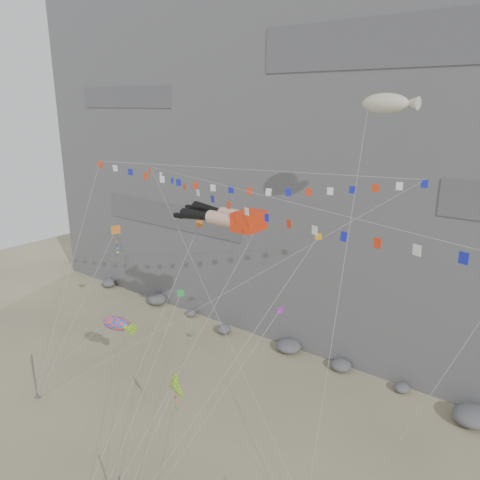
% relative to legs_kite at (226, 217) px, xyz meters
% --- Properties ---
extents(ground, '(120.00, 120.00, 0.00)m').
position_rel_legs_kite_xyz_m(ground, '(0.26, -6.96, -16.54)').
color(ground, tan).
rests_on(ground, ground).
extents(cliff, '(80.00, 28.00, 50.00)m').
position_rel_legs_kite_xyz_m(cliff, '(0.26, 25.04, 8.46)').
color(cliff, slate).
rests_on(cliff, ground).
extents(talus_boulders, '(60.00, 3.00, 1.20)m').
position_rel_legs_kite_xyz_m(talus_boulders, '(0.26, 10.04, -15.94)').
color(talus_boulders, '#5E5E63').
rests_on(talus_boulders, ground).
extents(anchor_pole_left, '(0.12, 0.12, 4.35)m').
position_rel_legs_kite_xyz_m(anchor_pole_left, '(-13.45, -10.43, -14.37)').
color(anchor_pole_left, slate).
rests_on(anchor_pole_left, ground).
extents(legs_kite, '(8.20, 15.37, 21.67)m').
position_rel_legs_kite_xyz_m(legs_kite, '(0.00, 0.00, 0.00)').
color(legs_kite, red).
rests_on(legs_kite, ground).
extents(flag_banner_upper, '(27.02, 15.11, 27.27)m').
position_rel_legs_kite_xyz_m(flag_banner_upper, '(0.95, 0.57, 3.79)').
color(flag_banner_upper, red).
rests_on(flag_banner_upper, ground).
extents(flag_banner_lower, '(33.10, 11.67, 22.31)m').
position_rel_legs_kite_xyz_m(flag_banner_lower, '(4.64, -2.37, 2.74)').
color(flag_banner_lower, red).
rests_on(flag_banner_lower, ground).
extents(harlequin_kite, '(3.17, 9.20, 16.63)m').
position_rel_legs_kite_xyz_m(harlequin_kite, '(-10.67, -2.68, -2.30)').
color(harlequin_kite, red).
rests_on(harlequin_kite, ground).
extents(fish_windsock, '(9.05, 7.39, 11.87)m').
position_rel_legs_kite_xyz_m(fish_windsock, '(-7.39, -5.86, -9.27)').
color(fish_windsock, '#FF470D').
rests_on(fish_windsock, ground).
extents(delta_kite, '(2.42, 7.58, 9.48)m').
position_rel_legs_kite_xyz_m(delta_kite, '(2.09, -8.46, -10.23)').
color(delta_kite, yellow).
rests_on(delta_kite, ground).
extents(blimp_windsock, '(4.85, 15.49, 29.17)m').
position_rel_legs_kite_xyz_m(blimp_windsock, '(10.26, 5.26, 8.67)').
color(blimp_windsock, beige).
rests_on(blimp_windsock, ground).
extents(small_kite_a, '(3.27, 15.36, 21.25)m').
position_rel_legs_kite_xyz_m(small_kite_a, '(-3.63, 0.62, -1.57)').
color(small_kite_a, orange).
rests_on(small_kite_a, ground).
extents(small_kite_b, '(3.96, 10.28, 14.86)m').
position_rel_legs_kite_xyz_m(small_kite_b, '(6.27, -1.94, -5.99)').
color(small_kite_b, purple).
rests_on(small_kite_b, ground).
extents(small_kite_c, '(3.05, 11.19, 15.27)m').
position_rel_legs_kite_xyz_m(small_kite_c, '(-1.47, -4.06, -5.79)').
color(small_kite_c, green).
rests_on(small_kite_c, ground).
extents(small_kite_d, '(5.66, 14.80, 22.12)m').
position_rel_legs_kite_xyz_m(small_kite_d, '(7.98, -0.05, -0.74)').
color(small_kite_d, orange).
rests_on(small_kite_d, ground).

